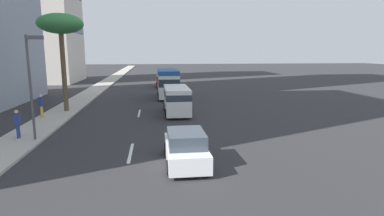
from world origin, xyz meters
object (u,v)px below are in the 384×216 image
car_fourth (162,82)px  pedestrian_near_lamp (41,105)px  car_third (186,148)px  pedestrian_mid_block (17,123)px  minibus_lead (168,82)px  street_lamp (32,75)px  palm_tree (60,26)px  van_second (177,99)px

car_fourth → pedestrian_near_lamp: size_ratio=2.36×
car_third → pedestrian_mid_block: size_ratio=2.50×
minibus_lead → street_lamp: 18.83m
palm_tree → street_lamp: 9.73m
pedestrian_mid_block → minibus_lead: bearing=-131.2°
minibus_lead → car_fourth: size_ratio=1.53×
palm_tree → car_third: bearing=-147.1°
palm_tree → street_lamp: palm_tree is taller
car_third → minibus_lead: bearing=-0.6°
minibus_lead → pedestrian_mid_block: size_ratio=3.90×
minibus_lead → pedestrian_mid_block: bearing=149.7°
van_second → pedestrian_near_lamp: van_second is taller
pedestrian_mid_block → palm_tree: size_ratio=0.21×
van_second → street_lamp: (-7.19, 8.60, 2.56)m
minibus_lead → pedestrian_near_lamp: (-10.45, 10.15, -0.56)m
van_second → car_third: van_second is taller
pedestrian_mid_block → street_lamp: bearing=149.2°
car_third → pedestrian_mid_block: bearing=61.6°
street_lamp → palm_tree: bearing=4.7°
car_third → car_fourth: bearing=0.2°
car_third → palm_tree: size_ratio=0.52×
street_lamp → pedestrian_mid_block: bearing=70.2°
car_third → van_second: bearing=-2.4°
pedestrian_near_lamp → street_lamp: (-6.29, -1.81, 2.69)m
minibus_lead → van_second: size_ratio=1.24×
pedestrian_near_lamp → van_second: bearing=-71.4°
van_second → pedestrian_mid_block: van_second is taller
minibus_lead → palm_tree: size_ratio=0.81×
van_second → car_third: (-11.80, 0.49, -0.54)m
car_third → street_lamp: size_ratio=0.71×
minibus_lead → car_third: size_ratio=1.56×
minibus_lead → car_fourth: (10.73, 0.32, -0.93)m
pedestrian_near_lamp → palm_tree: (2.81, -1.06, 6.06)m
pedestrian_near_lamp → palm_tree: bearing=-7.1°
van_second → palm_tree: palm_tree is taller
minibus_lead → van_second: bearing=-178.4°
minibus_lead → van_second: 9.57m
pedestrian_mid_block → pedestrian_near_lamp: bearing=-94.9°
palm_tree → street_lamp: (-9.10, -0.75, -3.37)m
car_third → pedestrian_mid_block: pedestrian_mid_block is taller
pedestrian_near_lamp → pedestrian_mid_block: pedestrian_near_lamp is taller
car_third → street_lamp: 9.83m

